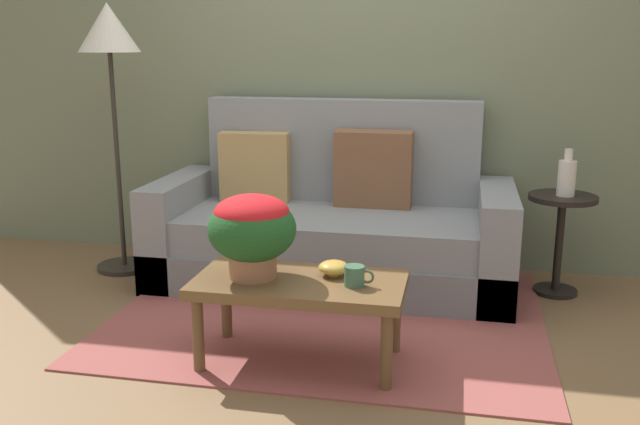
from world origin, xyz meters
The scene contains 11 objects.
ground_plane centered at (0.00, 0.00, 0.00)m, with size 14.00×14.00×0.00m, color brown.
wall_back centered at (0.00, 1.13, 1.45)m, with size 6.40×0.12×2.90m, color slate.
area_rug centered at (0.00, 0.06, 0.01)m, with size 2.26×1.82×0.01m, color #994C47.
couch centered at (-0.09, 0.65, 0.33)m, with size 2.14×0.92×1.09m.
coffee_table centered at (-0.02, -0.53, 0.35)m, with size 0.95×0.49×0.40m.
side_table centered at (1.24, 0.67, 0.41)m, with size 0.39×0.39×0.59m.
floor_lamp centered at (-1.46, 0.57, 1.39)m, with size 0.37×0.37×1.67m.
potted_plant centered at (-0.24, -0.54, 0.64)m, with size 0.40×0.40×0.38m.
coffee_mug centered at (0.23, -0.56, 0.45)m, with size 0.13×0.09×0.09m.
snack_bowl centered at (0.12, -0.45, 0.44)m, with size 0.14×0.14×0.07m.
table_vase centered at (1.25, 0.66, 0.70)m, with size 0.10×0.10×0.27m.
Camera 1 is at (0.67, -3.41, 1.44)m, focal length 39.00 mm.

